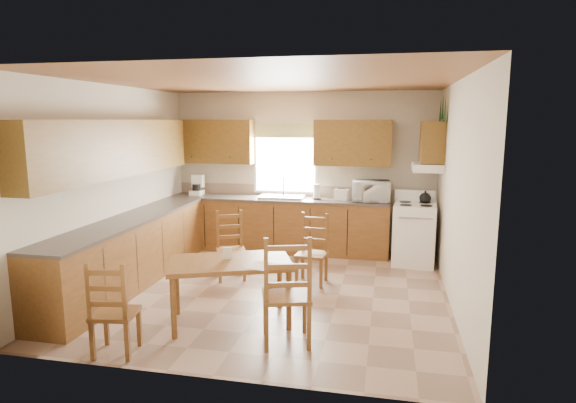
% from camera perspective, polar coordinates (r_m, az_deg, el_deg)
% --- Properties ---
extents(floor, '(4.50, 4.50, 0.00)m').
position_cam_1_polar(floor, '(6.48, -1.87, -10.47)').
color(floor, gray).
rests_on(floor, ground).
extents(ceiling, '(4.50, 4.50, 0.00)m').
position_cam_1_polar(ceiling, '(6.10, -2.02, 14.07)').
color(ceiling, brown).
rests_on(ceiling, floor).
extents(wall_left, '(4.50, 4.50, 0.00)m').
position_cam_1_polar(wall_left, '(7.03, -20.07, 1.88)').
color(wall_left, beige).
rests_on(wall_left, floor).
extents(wall_right, '(4.50, 4.50, 0.00)m').
position_cam_1_polar(wall_right, '(6.03, 19.32, 0.72)').
color(wall_right, beige).
rests_on(wall_right, floor).
extents(wall_back, '(4.50, 4.50, 0.00)m').
position_cam_1_polar(wall_back, '(8.33, 1.74, 3.60)').
color(wall_back, beige).
rests_on(wall_back, floor).
extents(wall_front, '(4.50, 4.50, 0.00)m').
position_cam_1_polar(wall_front, '(4.03, -9.57, -3.08)').
color(wall_front, beige).
rests_on(wall_front, floor).
extents(lower_cab_back, '(3.75, 0.60, 0.88)m').
position_cam_1_polar(lower_cab_back, '(8.26, -1.22, -2.85)').
color(lower_cab_back, brown).
rests_on(lower_cab_back, floor).
extents(lower_cab_left, '(0.60, 3.60, 0.88)m').
position_cam_1_polar(lower_cab_left, '(6.92, -18.17, -5.82)').
color(lower_cab_left, brown).
rests_on(lower_cab_left, floor).
extents(counter_back, '(3.75, 0.63, 0.04)m').
position_cam_1_polar(counter_back, '(8.18, -1.23, 0.30)').
color(counter_back, '#49403A').
rests_on(counter_back, lower_cab_back).
extents(counter_left, '(0.63, 3.60, 0.04)m').
position_cam_1_polar(counter_left, '(6.82, -18.37, -2.09)').
color(counter_left, '#49403A').
rests_on(counter_left, lower_cab_left).
extents(backsplash, '(3.75, 0.01, 0.18)m').
position_cam_1_polar(backsplash, '(8.44, -0.79, 1.35)').
color(backsplash, gray).
rests_on(backsplash, counter_back).
extents(upper_cab_back_left, '(1.41, 0.33, 0.75)m').
position_cam_1_polar(upper_cab_back_left, '(8.55, -8.79, 7.04)').
color(upper_cab_back_left, brown).
rests_on(upper_cab_back_left, wall_back).
extents(upper_cab_back_right, '(1.25, 0.33, 0.75)m').
position_cam_1_polar(upper_cab_back_right, '(8.02, 7.67, 6.90)').
color(upper_cab_back_right, brown).
rests_on(upper_cab_back_right, wall_back).
extents(upper_cab_left, '(0.33, 3.60, 0.75)m').
position_cam_1_polar(upper_cab_left, '(6.77, -19.80, 5.92)').
color(upper_cab_left, brown).
rests_on(upper_cab_left, wall_left).
extents(upper_cab_stove, '(0.33, 0.62, 0.62)m').
position_cam_1_polar(upper_cab_stove, '(7.59, 16.70, 6.77)').
color(upper_cab_stove, brown).
rests_on(upper_cab_stove, wall_right).
extents(range_hood, '(0.44, 0.62, 0.12)m').
position_cam_1_polar(range_hood, '(7.61, 16.18, 3.93)').
color(range_hood, white).
rests_on(range_hood, wall_right).
extents(window_frame, '(1.13, 0.02, 1.18)m').
position_cam_1_polar(window_frame, '(8.34, -0.32, 4.99)').
color(window_frame, white).
rests_on(window_frame, wall_back).
extents(window_pane, '(1.05, 0.01, 1.10)m').
position_cam_1_polar(window_pane, '(8.34, -0.33, 4.98)').
color(window_pane, white).
rests_on(window_pane, wall_back).
extents(window_valance, '(1.19, 0.01, 0.24)m').
position_cam_1_polar(window_valance, '(8.29, -0.37, 8.42)').
color(window_valance, '#5A7B38').
rests_on(window_valance, wall_back).
extents(sink_basin, '(0.75, 0.45, 0.04)m').
position_cam_1_polar(sink_basin, '(8.15, -0.72, 0.56)').
color(sink_basin, silver).
rests_on(sink_basin, counter_back).
extents(pine_decal_a, '(0.22, 0.22, 0.36)m').
position_cam_1_polar(pine_decal_a, '(7.28, 18.12, 10.37)').
color(pine_decal_a, '#183D1B').
rests_on(pine_decal_a, wall_right).
extents(pine_decal_b, '(0.22, 0.22, 0.36)m').
position_cam_1_polar(pine_decal_b, '(7.60, 17.88, 10.64)').
color(pine_decal_b, '#183D1B').
rests_on(pine_decal_b, wall_right).
extents(pine_decal_c, '(0.22, 0.22, 0.36)m').
position_cam_1_polar(pine_decal_c, '(7.92, 17.63, 10.30)').
color(pine_decal_c, '#183D1B').
rests_on(pine_decal_c, wall_right).
extents(stove, '(0.68, 0.70, 0.93)m').
position_cam_1_polar(stove, '(7.75, 14.72, -3.82)').
color(stove, white).
rests_on(stove, floor).
extents(coffeemaker, '(0.25, 0.29, 0.35)m').
position_cam_1_polar(coffeemaker, '(8.63, -10.77, 1.94)').
color(coffeemaker, white).
rests_on(coffeemaker, counter_back).
extents(paper_towel, '(0.11, 0.11, 0.25)m').
position_cam_1_polar(paper_towel, '(8.04, 3.39, 1.18)').
color(paper_towel, white).
rests_on(paper_towel, counter_back).
extents(toaster, '(0.24, 0.18, 0.18)m').
position_cam_1_polar(toaster, '(7.98, 6.36, 0.82)').
color(toaster, white).
rests_on(toaster, counter_back).
extents(microwave, '(0.59, 0.44, 0.33)m').
position_cam_1_polar(microwave, '(7.93, 9.78, 1.23)').
color(microwave, white).
rests_on(microwave, counter_back).
extents(dining_table, '(1.51, 1.19, 0.71)m').
position_cam_1_polar(dining_table, '(5.45, -6.82, -10.53)').
color(dining_table, brown).
rests_on(dining_table, floor).
extents(chair_near_left, '(0.45, 0.43, 0.94)m').
position_cam_1_polar(chair_near_left, '(4.98, -19.85, -11.68)').
color(chair_near_left, brown).
rests_on(chair_near_left, floor).
extents(chair_near_right, '(0.58, 0.57, 1.13)m').
position_cam_1_polar(chair_near_right, '(4.87, -0.20, -10.32)').
color(chair_near_right, brown).
rests_on(chair_near_right, floor).
extents(chair_far_left, '(0.52, 0.51, 0.95)m').
position_cam_1_polar(chair_far_left, '(6.85, -6.79, -5.27)').
color(chair_far_left, brown).
rests_on(chair_far_left, floor).
extents(chair_far_right, '(0.43, 0.41, 0.95)m').
position_cam_1_polar(chair_far_right, '(6.61, 2.84, -5.73)').
color(chair_far_right, brown).
rests_on(chair_far_right, floor).
extents(table_paper, '(0.27, 0.33, 0.00)m').
position_cam_1_polar(table_paper, '(5.13, -3.27, -7.61)').
color(table_paper, white).
rests_on(table_paper, dining_table).
extents(table_card, '(0.10, 0.06, 0.13)m').
position_cam_1_polar(table_card, '(5.39, -7.18, -6.11)').
color(table_card, white).
rests_on(table_card, dining_table).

